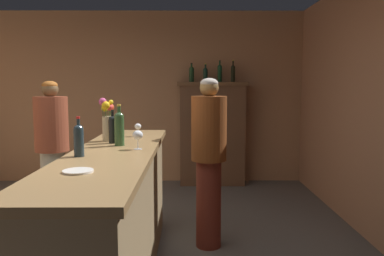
# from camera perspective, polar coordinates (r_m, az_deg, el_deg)

# --- Properties ---
(wall_back) EXTENTS (5.63, 0.12, 2.72)m
(wall_back) POSITION_cam_1_polar(r_m,az_deg,el_deg) (6.40, -9.01, 4.43)
(wall_back) COLOR tan
(wall_back) RESTS_ON ground
(bar_counter) EXTENTS (0.62, 2.72, 1.07)m
(bar_counter) POSITION_cam_1_polar(r_m,az_deg,el_deg) (3.12, -11.23, -12.91)
(bar_counter) COLOR #8E7652
(bar_counter) RESTS_ON ground
(display_cabinet) EXTENTS (1.08, 0.37, 1.61)m
(display_cabinet) POSITION_cam_1_polar(r_m,az_deg,el_deg) (6.10, 2.98, -0.50)
(display_cabinet) COLOR brown
(display_cabinet) RESTS_ON ground
(wine_bottle_pinot) EXTENTS (0.07, 0.07, 0.28)m
(wine_bottle_pinot) POSITION_cam_1_polar(r_m,az_deg,el_deg) (3.37, -11.50, -0.00)
(wine_bottle_pinot) COLOR black
(wine_bottle_pinot) RESTS_ON bar_counter
(wine_bottle_chardonnay) EXTENTS (0.08, 0.08, 0.34)m
(wine_bottle_chardonnay) POSITION_cam_1_polar(r_m,az_deg,el_deg) (3.22, -10.58, 0.14)
(wine_bottle_chardonnay) COLOR #2D4C28
(wine_bottle_chardonnay) RESTS_ON bar_counter
(wine_bottle_rose) EXTENTS (0.07, 0.07, 0.28)m
(wine_bottle_rose) POSITION_cam_1_polar(r_m,az_deg,el_deg) (2.80, -16.22, -1.53)
(wine_bottle_rose) COLOR #1F2D34
(wine_bottle_rose) RESTS_ON bar_counter
(wine_glass_front) EXTENTS (0.06, 0.06, 0.12)m
(wine_glass_front) POSITION_cam_1_polar(r_m,az_deg,el_deg) (3.79, -7.91, 0.15)
(wine_glass_front) COLOR white
(wine_glass_front) RESTS_ON bar_counter
(wine_glass_mid) EXTENTS (0.08, 0.08, 0.15)m
(wine_glass_mid) POSITION_cam_1_polar(r_m,az_deg,el_deg) (3.01, -7.93, -1.10)
(wine_glass_mid) COLOR white
(wine_glass_mid) RESTS_ON bar_counter
(flower_arrangement) EXTENTS (0.12, 0.15, 0.38)m
(flower_arrangement) POSITION_cam_1_polar(r_m,az_deg,el_deg) (3.51, -12.22, 1.25)
(flower_arrangement) COLOR tan
(flower_arrangement) RESTS_ON bar_counter
(cheese_plate) EXTENTS (0.17, 0.17, 0.01)m
(cheese_plate) POSITION_cam_1_polar(r_m,az_deg,el_deg) (2.32, -16.32, -6.07)
(cheese_plate) COLOR white
(cheese_plate) RESTS_ON bar_counter
(display_bottle_left) EXTENTS (0.08, 0.08, 0.29)m
(display_bottle_left) POSITION_cam_1_polar(r_m,az_deg,el_deg) (6.05, -0.06, 7.98)
(display_bottle_left) COLOR #1D3E20
(display_bottle_left) RESTS_ON display_cabinet
(display_bottle_midleft) EXTENTS (0.07, 0.07, 0.28)m
(display_bottle_midleft) POSITION_cam_1_polar(r_m,az_deg,el_deg) (6.05, 1.98, 7.89)
(display_bottle_midleft) COLOR #153224
(display_bottle_midleft) RESTS_ON display_cabinet
(display_bottle_center) EXTENTS (0.07, 0.07, 0.33)m
(display_bottle_center) POSITION_cam_1_polar(r_m,az_deg,el_deg) (6.07, 4.07, 8.12)
(display_bottle_center) COLOR #123A20
(display_bottle_center) RESTS_ON display_cabinet
(display_bottle_midright) EXTENTS (0.06, 0.06, 0.34)m
(display_bottle_midright) POSITION_cam_1_polar(r_m,az_deg,el_deg) (6.08, 6.01, 8.06)
(display_bottle_midright) COLOR black
(display_bottle_midright) RESTS_ON display_cabinet
(patron_in_grey) EXTENTS (0.38, 0.38, 1.61)m
(patron_in_grey) POSITION_cam_1_polar(r_m,az_deg,el_deg) (4.73, -19.76, -2.41)
(patron_in_grey) COLOR #AAAC98
(patron_in_grey) RESTS_ON ground
(bartender) EXTENTS (0.33, 0.33, 1.62)m
(bartender) POSITION_cam_1_polar(r_m,az_deg,el_deg) (3.71, 2.48, -4.05)
(bartender) COLOR maroon
(bartender) RESTS_ON ground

